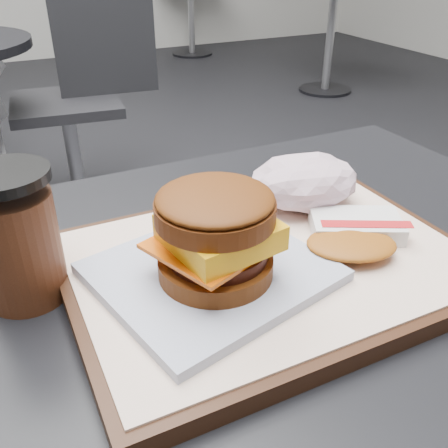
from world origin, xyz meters
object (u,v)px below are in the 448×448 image
customer_table (253,407)px  crumpled_wrapper (305,182)px  neighbor_chair (81,90)px  breakfast_sandwich (215,243)px  hash_brown (354,234)px  serving_tray (268,264)px  coffee_cup (18,242)px

customer_table → crumpled_wrapper: bearing=37.5°
crumpled_wrapper → neighbor_chair: bearing=87.9°
breakfast_sandwich → hash_brown: (0.15, -0.00, -0.03)m
crumpled_wrapper → customer_table: bearing=-142.5°
breakfast_sandwich → hash_brown: size_ratio=1.66×
breakfast_sandwich → neighbor_chair: bearing=83.1°
serving_tray → hash_brown: bearing=-10.9°
serving_tray → crumpled_wrapper: bearing=39.8°
breakfast_sandwich → coffee_cup: (-0.15, 0.08, -0.00)m
customer_table → serving_tray: 0.20m
customer_table → hash_brown: bearing=-7.7°
serving_tray → neighbor_chair: bearing=85.1°
crumpled_wrapper → coffee_cup: (-0.30, -0.01, 0.01)m
customer_table → crumpled_wrapper: size_ratio=6.44×
breakfast_sandwich → crumpled_wrapper: size_ratio=1.80×
serving_tray → neighbor_chair: neighbor_chair is taller
neighbor_chair → breakfast_sandwich: bearing=-96.9°
crumpled_wrapper → hash_brown: bearing=-91.5°
hash_brown → crumpled_wrapper: bearing=88.5°
neighbor_chair → hash_brown: bearing=-92.0°
customer_table → coffee_cup: bearing=161.1°
serving_tray → neighbor_chair: 1.76m
customer_table → crumpled_wrapper: crumpled_wrapper is taller
breakfast_sandwich → customer_table: bearing=11.5°
crumpled_wrapper → breakfast_sandwich: bearing=-150.0°
crumpled_wrapper → serving_tray: bearing=-140.2°
hash_brown → crumpled_wrapper: (0.00, 0.09, 0.02)m
crumpled_wrapper → neighbor_chair: size_ratio=0.14×
serving_tray → coffee_cup: size_ratio=3.07×
serving_tray → crumpled_wrapper: size_ratio=3.06×
serving_tray → hash_brown: (0.09, -0.02, 0.02)m
breakfast_sandwich → hash_brown: breakfast_sandwich is taller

